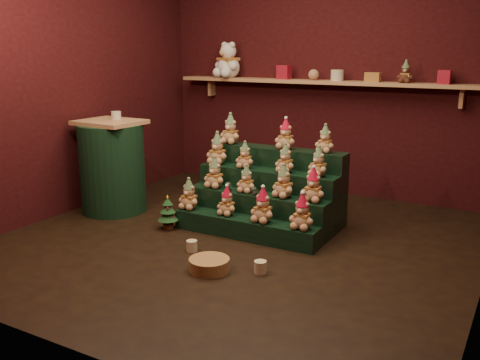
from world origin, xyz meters
The scene contains 40 objects.
ground centered at (0.00, 0.00, 0.00)m, with size 4.00×4.00×0.00m, color black.
back_wall centered at (0.00, 2.05, 1.40)m, with size 4.00×0.10×2.80m, color black.
front_wall centered at (0.00, -2.05, 1.40)m, with size 4.00×0.10×2.80m, color black.
left_wall centered at (-2.05, 0.00, 1.40)m, with size 0.10×4.00×2.80m, color black.
back_shelf centered at (0.00, 1.87, 1.29)m, with size 3.60×0.26×0.24m.
riser_tier_front centered at (0.00, 0.12, 0.09)m, with size 1.40×0.22×0.18m, color black.
riser_tier_midfront centered at (0.00, 0.34, 0.18)m, with size 1.40×0.22×0.36m, color black.
riser_tier_midback centered at (0.00, 0.56, 0.27)m, with size 1.40×0.22×0.54m, color black.
riser_tier_back centered at (0.00, 0.78, 0.36)m, with size 1.40×0.22×0.72m, color black.
teddy_0 centered at (-0.60, 0.11, 0.33)m, with size 0.21×0.19×0.29m, color tan, non-canonical shape.
teddy_1 centered at (-0.19, 0.13, 0.31)m, with size 0.19×0.17×0.26m, color tan, non-canonical shape.
teddy_2 centered at (0.19, 0.10, 0.33)m, with size 0.22×0.20×0.31m, color tan, non-canonical shape.
teddy_3 centered at (0.56, 0.10, 0.33)m, with size 0.22×0.19×0.30m, color tan, non-canonical shape.
teddy_4 centered at (-0.45, 0.34, 0.51)m, with size 0.21×0.19×0.30m, color tan, non-canonical shape.
teddy_5 centered at (-0.10, 0.33, 0.49)m, with size 0.18×0.16×0.26m, color tan, non-canonical shape.
teddy_6 centered at (0.27, 0.35, 0.51)m, with size 0.21×0.19×0.30m, color tan, non-canonical shape.
teddy_7 centered at (0.56, 0.35, 0.51)m, with size 0.21×0.19×0.30m, color tan, non-canonical shape.
teddy_8 centered at (-0.56, 0.57, 0.70)m, with size 0.22×0.20×0.31m, color tan, non-canonical shape.
teddy_9 centered at (-0.23, 0.54, 0.67)m, with size 0.18×0.16×0.25m, color tan, non-canonical shape.
teddy_10 centered at (0.19, 0.55, 0.67)m, with size 0.19×0.17×0.27m, color tan, non-canonical shape.
teddy_11 centered at (0.52, 0.56, 0.68)m, with size 0.19×0.17×0.27m, color tan, non-canonical shape.
teddy_12 centered at (-0.53, 0.76, 0.87)m, with size 0.22×0.19×0.30m, color tan, non-canonical shape.
teddy_13 centered at (0.09, 0.77, 0.86)m, with size 0.20×0.18×0.29m, color tan, non-canonical shape.
teddy_14 centered at (0.49, 0.79, 0.85)m, with size 0.18×0.17×0.26m, color tan, non-canonical shape.
snow_globe_a centered at (-0.27, 0.28, 0.41)m, with size 0.07×0.07×0.09m.
snow_globe_b centered at (0.01, 0.28, 0.40)m, with size 0.06×0.06×0.08m.
snow_globe_c centered at (0.50, 0.28, 0.41)m, with size 0.07×0.07×0.10m.
side_table centered at (-1.60, 0.16, 0.47)m, with size 0.67×0.67×0.96m.
table_ornament centered at (-1.60, 0.26, 1.00)m, with size 0.10×0.10×0.08m, color beige.
mini_christmas_tree centered at (-0.74, -0.04, 0.16)m, with size 0.20×0.20×0.34m.
mug_left centered at (-0.22, -0.40, 0.05)m, with size 0.09×0.09×0.09m, color beige.
mug_right centered at (0.49, -0.52, 0.05)m, with size 0.10×0.10×0.10m, color beige.
wicker_basket centered at (0.13, -0.68, 0.05)m, with size 0.32×0.32×0.10m, color #A87943.
white_bear centered at (-1.19, 1.84, 1.59)m, with size 0.38×0.34×0.54m, color white, non-canonical shape.
brown_bear centered at (0.94, 1.84, 1.43)m, with size 0.16×0.15×0.23m, color #4F291A, non-canonical shape.
gift_tin_red_a centered at (-0.44, 1.85, 1.40)m, with size 0.14×0.14×0.16m, color #AC1A2E.
gift_tin_cream centered at (0.20, 1.85, 1.38)m, with size 0.14×0.14×0.12m, color beige.
gift_tin_red_b centered at (1.33, 1.85, 1.39)m, with size 0.12×0.12×0.14m, color #AC1A2E.
shelf_plush_ball centered at (-0.07, 1.85, 1.38)m, with size 0.12×0.12×0.12m, color tan.
scarf_gift_box centered at (0.60, 1.85, 1.37)m, with size 0.16×0.10×0.10m, color orange.
Camera 1 is at (2.23, -3.90, 1.68)m, focal length 40.00 mm.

